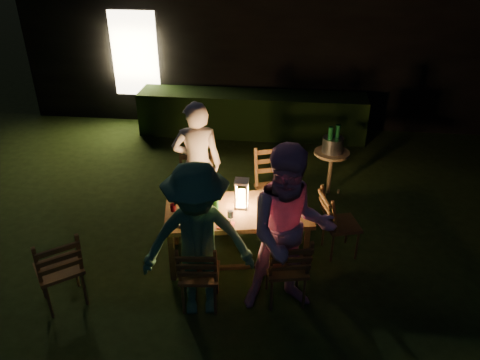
# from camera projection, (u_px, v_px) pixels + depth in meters

# --- Properties ---
(garden_envelope) EXTENTS (40.00, 40.00, 3.20)m
(garden_envelope) POSITION_uv_depth(u_px,v_px,m) (285.00, 25.00, 10.25)
(garden_envelope) COLOR black
(garden_envelope) RESTS_ON ground
(dining_table) EXTENTS (1.78, 1.13, 0.69)m
(dining_table) POSITION_uv_depth(u_px,v_px,m) (238.00, 214.00, 5.40)
(dining_table) COLOR #463117
(dining_table) RESTS_ON ground
(chair_near_left) EXTENTS (0.44, 0.47, 0.90)m
(chair_near_left) POSITION_uv_depth(u_px,v_px,m) (200.00, 285.00, 4.87)
(chair_near_left) COLOR #463117
(chair_near_left) RESTS_ON ground
(chair_near_right) EXTENTS (0.50, 0.53, 0.94)m
(chair_near_right) POSITION_uv_depth(u_px,v_px,m) (286.00, 279.00, 4.92)
(chair_near_right) COLOR #463117
(chair_near_right) RESTS_ON ground
(chair_far_left) EXTENTS (0.56, 0.58, 1.00)m
(chair_far_left) POSITION_uv_depth(u_px,v_px,m) (199.00, 204.00, 6.19)
(chair_far_left) COLOR #463117
(chair_far_left) RESTS_ON ground
(chair_far_right) EXTENTS (0.59, 0.62, 1.03)m
(chair_far_right) POSITION_uv_depth(u_px,v_px,m) (274.00, 200.00, 6.26)
(chair_far_right) COLOR #463117
(chair_far_right) RESTS_ON ground
(chair_end) EXTENTS (0.53, 0.51, 0.90)m
(chair_end) POSITION_uv_depth(u_px,v_px,m) (339.00, 234.00, 5.65)
(chair_end) COLOR #463117
(chair_end) RESTS_ON ground
(chair_spare) EXTENTS (0.63, 0.64, 0.98)m
(chair_spare) POSITION_uv_depth(u_px,v_px,m) (62.00, 281.00, 4.88)
(chair_spare) COLOR #463117
(chair_spare) RESTS_ON ground
(person_house_side) EXTENTS (0.69, 0.52, 1.71)m
(person_house_side) POSITION_uv_depth(u_px,v_px,m) (197.00, 165.00, 5.97)
(person_house_side) COLOR white
(person_house_side) RESTS_ON ground
(person_opp_right) EXTENTS (1.02, 0.86, 1.85)m
(person_opp_right) POSITION_uv_depth(u_px,v_px,m) (290.00, 232.00, 4.57)
(person_opp_right) COLOR #EAA1CA
(person_opp_right) RESTS_ON ground
(person_opp_left) EXTENTS (1.21, 0.84, 1.71)m
(person_opp_left) POSITION_uv_depth(u_px,v_px,m) (198.00, 243.00, 4.54)
(person_opp_left) COLOR #397251
(person_opp_left) RESTS_ON ground
(lantern) EXTENTS (0.16, 0.16, 0.35)m
(lantern) POSITION_uv_depth(u_px,v_px,m) (242.00, 195.00, 5.34)
(lantern) COLOR white
(lantern) RESTS_ON dining_table
(plate_far_left) EXTENTS (0.25, 0.25, 0.01)m
(plate_far_left) POSITION_uv_depth(u_px,v_px,m) (190.00, 201.00, 5.51)
(plate_far_left) COLOR white
(plate_far_left) RESTS_ON dining_table
(plate_near_left) EXTENTS (0.25, 0.25, 0.01)m
(plate_near_left) POSITION_uv_depth(u_px,v_px,m) (189.00, 222.00, 5.13)
(plate_near_left) COLOR white
(plate_near_left) RESTS_ON dining_table
(plate_far_right) EXTENTS (0.25, 0.25, 0.01)m
(plate_far_right) POSITION_uv_depth(u_px,v_px,m) (274.00, 197.00, 5.59)
(plate_far_right) COLOR white
(plate_far_right) RESTS_ON dining_table
(plate_near_right) EXTENTS (0.25, 0.25, 0.01)m
(plate_near_right) POSITION_uv_depth(u_px,v_px,m) (279.00, 218.00, 5.20)
(plate_near_right) COLOR white
(plate_near_right) RESTS_ON dining_table
(wineglass_a) EXTENTS (0.06, 0.06, 0.18)m
(wineglass_a) POSITION_uv_depth(u_px,v_px,m) (211.00, 191.00, 5.55)
(wineglass_a) COLOR #59070F
(wineglass_a) RESTS_ON dining_table
(wineglass_b) EXTENTS (0.06, 0.06, 0.18)m
(wineglass_b) POSITION_uv_depth(u_px,v_px,m) (174.00, 211.00, 5.17)
(wineglass_b) COLOR #59070F
(wineglass_b) RESTS_ON dining_table
(wineglass_c) EXTENTS (0.06, 0.06, 0.18)m
(wineglass_c) POSITION_uv_depth(u_px,v_px,m) (267.00, 215.00, 5.10)
(wineglass_c) COLOR #59070F
(wineglass_c) RESTS_ON dining_table
(wineglass_d) EXTENTS (0.06, 0.06, 0.18)m
(wineglass_d) POSITION_uv_depth(u_px,v_px,m) (289.00, 192.00, 5.52)
(wineglass_d) COLOR #59070F
(wineglass_d) RESTS_ON dining_table
(wineglass_e) EXTENTS (0.06, 0.06, 0.18)m
(wineglass_e) POSITION_uv_depth(u_px,v_px,m) (230.00, 218.00, 5.05)
(wineglass_e) COLOR silver
(wineglass_e) RESTS_ON dining_table
(bottle_table) EXTENTS (0.07, 0.07, 0.28)m
(bottle_table) POSITION_uv_depth(u_px,v_px,m) (215.00, 200.00, 5.28)
(bottle_table) COLOR #0F471E
(bottle_table) RESTS_ON dining_table
(napkin_left) EXTENTS (0.18, 0.14, 0.01)m
(napkin_left) POSITION_uv_depth(u_px,v_px,m) (226.00, 225.00, 5.07)
(napkin_left) COLOR red
(napkin_left) RESTS_ON dining_table
(napkin_right) EXTENTS (0.18, 0.14, 0.01)m
(napkin_right) POSITION_uv_depth(u_px,v_px,m) (289.00, 221.00, 5.14)
(napkin_right) COLOR red
(napkin_right) RESTS_ON dining_table
(phone) EXTENTS (0.14, 0.07, 0.01)m
(phone) POSITION_uv_depth(u_px,v_px,m) (183.00, 226.00, 5.06)
(phone) COLOR black
(phone) RESTS_ON dining_table
(side_table) EXTENTS (0.51, 0.51, 0.68)m
(side_table) POSITION_uv_depth(u_px,v_px,m) (332.00, 157.00, 6.75)
(side_table) COLOR olive
(side_table) RESTS_ON ground
(ice_bucket) EXTENTS (0.30, 0.30, 0.22)m
(ice_bucket) POSITION_uv_depth(u_px,v_px,m) (333.00, 145.00, 6.66)
(ice_bucket) COLOR #A5A8AD
(ice_bucket) RESTS_ON side_table
(bottle_bucket_a) EXTENTS (0.07, 0.07, 0.32)m
(bottle_bucket_a) POSITION_uv_depth(u_px,v_px,m) (330.00, 143.00, 6.61)
(bottle_bucket_a) COLOR #0F471E
(bottle_bucket_a) RESTS_ON side_table
(bottle_bucket_b) EXTENTS (0.07, 0.07, 0.32)m
(bottle_bucket_b) POSITION_uv_depth(u_px,v_px,m) (337.00, 141.00, 6.66)
(bottle_bucket_b) COLOR #0F471E
(bottle_bucket_b) RESTS_ON side_table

